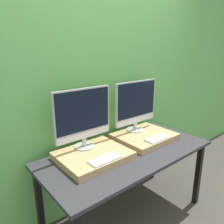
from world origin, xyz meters
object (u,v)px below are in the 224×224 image
at_px(monitor_left, 83,116).
at_px(monitor_right, 136,104).
at_px(keyboard_right, 157,138).
at_px(keyboard_left, 105,159).

xyz_separation_m(monitor_left, monitor_right, (0.64, 0.00, 0.00)).
bearing_deg(monitor_left, keyboard_right, -25.18).
distance_m(monitor_left, keyboard_right, 0.77).
xyz_separation_m(keyboard_left, keyboard_right, (0.64, 0.00, 0.00)).
bearing_deg(monitor_left, monitor_right, 0.00).
relative_size(monitor_right, keyboard_right, 1.98).
relative_size(monitor_left, monitor_right, 1.00).
distance_m(monitor_left, monitor_right, 0.64).
bearing_deg(monitor_right, keyboard_right, -90.00).
height_order(keyboard_left, monitor_right, monitor_right).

